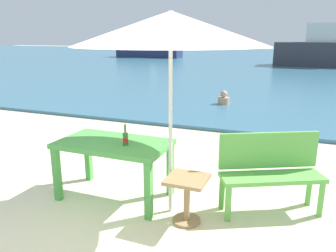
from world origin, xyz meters
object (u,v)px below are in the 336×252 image
Objects in this scene: swimmer_person at (224,99)px; bench_green_left at (270,168)px; picnic_table_green at (114,150)px; beer_bottle_amber at (125,138)px; boat_fishing_trawler at (334,51)px; patio_umbrella at (171,29)px; boat_tanker at (148,49)px; side_table_wood at (187,193)px.

bench_green_left is at bearing -72.48° from swimmer_person.
beer_bottle_amber is (0.21, -0.07, 0.20)m from picnic_table_green.
boat_fishing_trawler is (3.74, 21.61, 0.23)m from beer_bottle_amber.
boat_tanker is at bearing 115.51° from patio_umbrella.
picnic_table_green reaches higher than side_table_wood.
picnic_table_green is at bearing 167.56° from side_table_wood.
boat_fishing_trawler reaches higher than swimmer_person.
patio_umbrella is 21.87m from boat_fishing_trawler.
picnic_table_green is 3.41× the size of swimmer_person.
beer_bottle_amber is 0.12× the size of patio_umbrella.
boat_tanker reaches higher than patio_umbrella.
patio_umbrella is (0.80, -0.08, 1.47)m from picnic_table_green.
side_table_wood is (0.26, -0.15, -1.76)m from patio_umbrella.
picnic_table_green is at bearing -168.24° from bench_green_left.
swimmer_person is at bearing 96.98° from patio_umbrella.
side_table_wood is at bearing -64.17° from boat_tanker.
beer_bottle_amber reaches higher than side_table_wood.
side_table_wood is 6.61m from swimmer_person.
swimmer_person is at bearing -59.49° from boat_tanker.
swimmer_person is (-0.78, 6.38, -1.88)m from patio_umbrella.
boat_fishing_trawler is (3.95, 21.54, 0.44)m from picnic_table_green.
picnic_table_green is 0.22× the size of boat_tanker.
boat_tanker is (-11.87, 20.14, 0.66)m from swimmer_person.
patio_umbrella is 1.87× the size of bench_green_left.
beer_bottle_amber reaches higher than swimmer_person.
beer_bottle_amber is at bearing -88.29° from swimmer_person.
side_table_wood is 1.05m from bench_green_left.
beer_bottle_amber is 1.76m from bench_green_left.
picnic_table_green is at bearing -90.21° from swimmer_person.
side_table_wood is 0.44× the size of bench_green_left.
bench_green_left reaches higher than picnic_table_green.
boat_tanker reaches higher than swimmer_person.
bench_green_left is (1.08, 0.47, -1.58)m from patio_umbrella.
beer_bottle_amber is at bearing -164.63° from bench_green_left.
patio_umbrella reaches higher than swimmer_person.
patio_umbrella is at bearing -98.28° from boat_fishing_trawler.
boat_fishing_trawler is (3.93, 15.25, 0.85)m from swimmer_person.
swimmer_person is at bearing 107.52° from bench_green_left.
boat_tanker is (-12.91, 26.67, 0.55)m from side_table_wood.
patio_umbrella is at bearing -5.67° from picnic_table_green.
picnic_table_green is at bearing -65.86° from boat_tanker.
boat_fishing_trawler reaches higher than boat_tanker.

